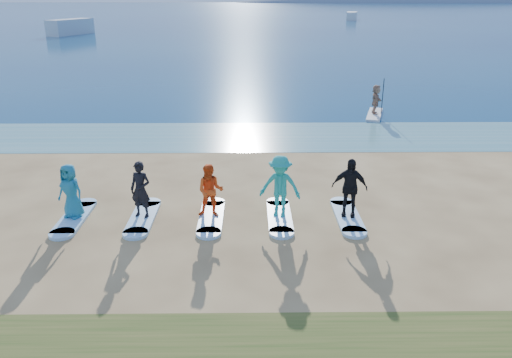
{
  "coord_description": "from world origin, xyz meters",
  "views": [
    {
      "loc": [
        0.46,
        -11.73,
        6.28
      ],
      "look_at": [
        0.63,
        2.0,
        1.1
      ],
      "focal_mm": 35.0,
      "sensor_mm": 36.0,
      "label": 1
    }
  ],
  "objects_px": {
    "paddleboarder": "(376,99)",
    "student_1": "(141,190)",
    "boat_offshore_b": "(352,20)",
    "surfboard_1": "(143,217)",
    "paddleboard": "(375,114)",
    "boat_offshore_a": "(71,35)",
    "surfboard_0": "(74,218)",
    "student_0": "(71,191)",
    "surfboard_3": "(279,217)",
    "student_3": "(280,186)",
    "surfboard_4": "(347,216)",
    "student_4": "(349,187)",
    "student_2": "(210,191)",
    "surfboard_2": "(211,217)"
  },
  "relations": [
    {
      "from": "paddleboarder",
      "to": "student_1",
      "type": "height_order",
      "value": "student_1"
    },
    {
      "from": "boat_offshore_b",
      "to": "surfboard_1",
      "type": "height_order",
      "value": "boat_offshore_b"
    },
    {
      "from": "paddleboard",
      "to": "boat_offshore_a",
      "type": "bearing_deg",
      "value": 139.29
    },
    {
      "from": "boat_offshore_a",
      "to": "surfboard_0",
      "type": "height_order",
      "value": "boat_offshore_a"
    },
    {
      "from": "student_0",
      "to": "surfboard_3",
      "type": "bearing_deg",
      "value": 20.56
    },
    {
      "from": "student_3",
      "to": "surfboard_4",
      "type": "bearing_deg",
      "value": 11.86
    },
    {
      "from": "paddleboard",
      "to": "surfboard_0",
      "type": "height_order",
      "value": "paddleboard"
    },
    {
      "from": "surfboard_0",
      "to": "surfboard_3",
      "type": "xyz_separation_m",
      "value": [
        6.04,
        0.0,
        0.0
      ]
    },
    {
      "from": "student_3",
      "to": "paddleboard",
      "type": "bearing_deg",
      "value": 77.43
    },
    {
      "from": "student_4",
      "to": "student_3",
      "type": "bearing_deg",
      "value": -166.49
    },
    {
      "from": "student_2",
      "to": "student_3",
      "type": "bearing_deg",
      "value": 3.48
    },
    {
      "from": "paddleboarder",
      "to": "surfboard_4",
      "type": "xyz_separation_m",
      "value": [
        -3.85,
        -12.9,
        -0.84
      ]
    },
    {
      "from": "surfboard_0",
      "to": "student_0",
      "type": "distance_m",
      "value": 0.85
    },
    {
      "from": "student_2",
      "to": "surfboard_3",
      "type": "bearing_deg",
      "value": 3.48
    },
    {
      "from": "surfboard_3",
      "to": "student_3",
      "type": "bearing_deg",
      "value": 0.0
    },
    {
      "from": "surfboard_2",
      "to": "surfboard_0",
      "type": "bearing_deg",
      "value": 180.0
    },
    {
      "from": "paddleboard",
      "to": "surfboard_3",
      "type": "relative_size",
      "value": 1.36
    },
    {
      "from": "student_3",
      "to": "surfboard_4",
      "type": "height_order",
      "value": "student_3"
    },
    {
      "from": "paddleboarder",
      "to": "student_4",
      "type": "distance_m",
      "value": 13.46
    },
    {
      "from": "paddleboarder",
      "to": "surfboard_2",
      "type": "xyz_separation_m",
      "value": [
        -7.87,
        -12.9,
        -0.84
      ]
    },
    {
      "from": "surfboard_0",
      "to": "student_1",
      "type": "height_order",
      "value": "student_1"
    },
    {
      "from": "boat_offshore_a",
      "to": "boat_offshore_b",
      "type": "relative_size",
      "value": 1.28
    },
    {
      "from": "surfboard_0",
      "to": "student_2",
      "type": "height_order",
      "value": "student_2"
    },
    {
      "from": "student_0",
      "to": "surfboard_1",
      "type": "bearing_deg",
      "value": 20.56
    },
    {
      "from": "surfboard_1",
      "to": "surfboard_4",
      "type": "relative_size",
      "value": 1.0
    },
    {
      "from": "surfboard_3",
      "to": "student_1",
      "type": "bearing_deg",
      "value": 180.0
    },
    {
      "from": "paddleboarder",
      "to": "surfboard_2",
      "type": "height_order",
      "value": "paddleboarder"
    },
    {
      "from": "surfboard_0",
      "to": "student_3",
      "type": "xyz_separation_m",
      "value": [
        6.04,
        0.0,
        0.96
      ]
    },
    {
      "from": "boat_offshore_a",
      "to": "student_0",
      "type": "xyz_separation_m",
      "value": [
        22.31,
        -66.75,
        0.9
      ]
    },
    {
      "from": "paddleboarder",
      "to": "surfboard_0",
      "type": "xyz_separation_m",
      "value": [
        -11.9,
        -12.9,
        -0.84
      ]
    },
    {
      "from": "paddleboarder",
      "to": "student_0",
      "type": "distance_m",
      "value": 17.55
    },
    {
      "from": "surfboard_4",
      "to": "student_4",
      "type": "height_order",
      "value": "student_4"
    },
    {
      "from": "surfboard_2",
      "to": "student_3",
      "type": "xyz_separation_m",
      "value": [
        2.01,
        0.0,
        0.96
      ]
    },
    {
      "from": "student_4",
      "to": "student_1",
      "type": "bearing_deg",
      "value": -166.49
    },
    {
      "from": "surfboard_4",
      "to": "student_4",
      "type": "distance_m",
      "value": 0.92
    },
    {
      "from": "paddleboarder",
      "to": "boat_offshore_a",
      "type": "distance_m",
      "value": 63.8
    },
    {
      "from": "surfboard_1",
      "to": "student_3",
      "type": "xyz_separation_m",
      "value": [
        4.02,
        0.0,
        0.96
      ]
    },
    {
      "from": "student_4",
      "to": "surfboard_4",
      "type": "bearing_deg",
      "value": 0.0
    },
    {
      "from": "boat_offshore_b",
      "to": "boat_offshore_a",
      "type": "bearing_deg",
      "value": -128.46
    },
    {
      "from": "surfboard_2",
      "to": "surfboard_1",
      "type": "bearing_deg",
      "value": 180.0
    },
    {
      "from": "surfboard_1",
      "to": "surfboard_2",
      "type": "height_order",
      "value": "same"
    },
    {
      "from": "paddleboard",
      "to": "student_4",
      "type": "bearing_deg",
      "value": -89.75
    },
    {
      "from": "paddleboarder",
      "to": "student_4",
      "type": "bearing_deg",
      "value": 170.92
    },
    {
      "from": "student_1",
      "to": "surfboard_2",
      "type": "relative_size",
      "value": 0.76
    },
    {
      "from": "surfboard_1",
      "to": "student_2",
      "type": "bearing_deg",
      "value": 0.0
    },
    {
      "from": "paddleboarder",
      "to": "surfboard_2",
      "type": "bearing_deg",
      "value": 156.14
    },
    {
      "from": "paddleboarder",
      "to": "student_0",
      "type": "bearing_deg",
      "value": 144.85
    },
    {
      "from": "student_0",
      "to": "surfboard_1",
      "type": "xyz_separation_m",
      "value": [
        2.01,
        0.0,
        -0.85
      ]
    },
    {
      "from": "surfboard_2",
      "to": "student_2",
      "type": "height_order",
      "value": "student_2"
    },
    {
      "from": "student_4",
      "to": "student_2",
      "type": "bearing_deg",
      "value": -166.49
    }
  ]
}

